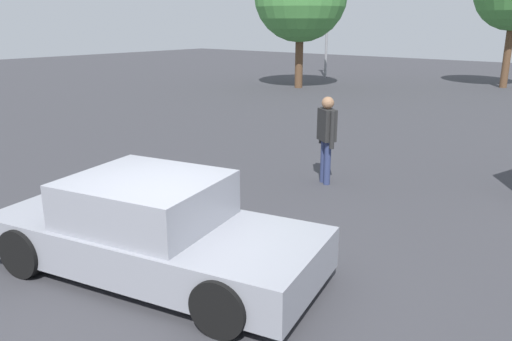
{
  "coord_description": "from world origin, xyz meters",
  "views": [
    {
      "loc": [
        4.37,
        -3.52,
        3.09
      ],
      "look_at": [
        -0.36,
        2.2,
        0.9
      ],
      "focal_mm": 35.49,
      "sensor_mm": 36.0,
      "label": 1
    }
  ],
  "objects": [
    {
      "name": "sedan_foreground",
      "position": [
        -0.39,
        0.19,
        0.57
      ],
      "size": [
        4.54,
        2.67,
        1.25
      ],
      "rotation": [
        0.0,
        0.0,
        0.23
      ],
      "color": "gray",
      "rests_on": "ground_plane"
    },
    {
      "name": "light_post_mid",
      "position": [
        -11.23,
        21.55,
        3.91
      ],
      "size": [
        0.44,
        0.44,
        5.66
      ],
      "color": "gray",
      "rests_on": "ground_plane"
    },
    {
      "name": "pedestrian",
      "position": [
        -0.69,
        4.74,
        1.03
      ],
      "size": [
        0.49,
        0.42,
        1.72
      ],
      "rotation": [
        0.0,
        0.0,
        4.14
      ],
      "color": "navy",
      "rests_on": "ground_plane"
    },
    {
      "name": "ground_plane",
      "position": [
        0.0,
        0.0,
        0.0
      ],
      "size": [
        80.0,
        80.0,
        0.0
      ],
      "primitive_type": "plane",
      "color": "#38383D"
    }
  ]
}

